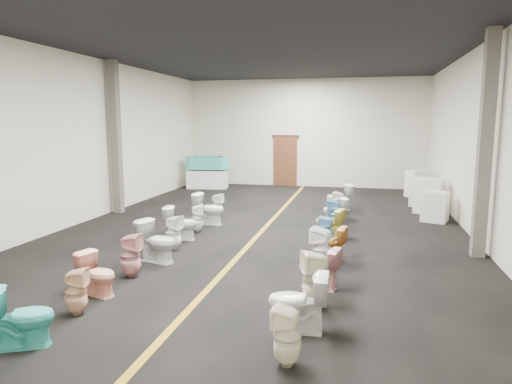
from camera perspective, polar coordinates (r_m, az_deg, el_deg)
floor at (r=11.87m, az=1.14°, el=-4.48°), size 16.00×16.00×0.00m
ceiling at (r=11.69m, az=1.21°, el=17.52°), size 16.00×16.00×0.00m
wall_back at (r=19.46m, az=6.09°, el=7.32°), size 10.00×0.00×10.00m
wall_front at (r=4.11m, az=-22.59°, el=1.58°), size 10.00×0.00×10.00m
wall_left at (r=13.52m, az=-20.18°, el=6.24°), size 0.00×16.00×16.00m
wall_right at (r=11.61m, az=26.21°, el=5.56°), size 0.00×16.00×16.00m
aisle_stripe at (r=11.87m, az=1.14°, el=-4.46°), size 0.12×15.60×0.01m
back_door at (r=19.58m, az=3.68°, el=3.85°), size 1.00×0.10×2.10m
door_frame at (r=19.53m, az=3.72°, el=6.98°), size 1.15×0.08×0.10m
column_left at (r=14.24m, az=-17.12°, el=6.49°), size 0.25×0.25×4.50m
column_right at (r=10.10m, az=26.72°, el=5.18°), size 0.25×0.25×4.50m
display_table at (r=19.03m, az=-6.07°, el=1.59°), size 1.75×1.07×0.73m
bathtub at (r=18.95m, az=-6.10°, el=3.71°), size 1.85×0.78×0.55m
appliance_crate_a at (r=13.48m, az=21.48°, el=-1.70°), size 0.82×0.82×0.83m
appliance_crate_b at (r=14.68m, az=20.82°, el=-0.44°), size 0.96×0.96×1.04m
appliance_crate_c at (r=15.82m, az=20.26°, el=-0.10°), size 0.98×0.98×0.87m
appliance_crate_d at (r=17.56m, az=19.56°, el=0.96°), size 0.91×0.91×0.98m
toilet_left_0 at (r=6.39m, az=-27.21°, el=-13.73°), size 0.85×0.69×0.76m
toilet_left_1 at (r=7.07m, az=-21.58°, el=-11.52°), size 0.38×0.37×0.68m
toilet_left_2 at (r=7.71m, az=-19.18°, el=-9.66°), size 0.76×0.57×0.69m
toilet_left_3 at (r=8.37m, az=-15.41°, el=-7.66°), size 0.40×0.39×0.79m
toilet_left_4 at (r=9.16m, az=-12.23°, el=-6.04°), size 0.89×0.63×0.82m
toilet_left_5 at (r=9.90m, az=-10.28°, el=-5.05°), size 0.41×0.41×0.75m
toilet_left_6 at (r=10.77m, az=-9.37°, el=-3.85°), size 0.79×0.49×0.78m
toilet_left_7 at (r=11.42m, az=-7.43°, el=-3.31°), size 0.42×0.41×0.69m
toilet_left_8 at (r=12.24m, az=-5.90°, el=-2.12°), size 0.84×0.50×0.84m
toilet_left_9 at (r=13.07m, az=-4.90°, el=-1.72°), size 0.36×0.35×0.70m
toilet_right_0 at (r=5.33m, az=3.93°, el=-17.60°), size 0.36×0.35×0.70m
toilet_right_1 at (r=6.12m, az=5.25°, el=-13.56°), size 0.79×0.47×0.80m
toilet_right_2 at (r=6.87m, az=7.44°, el=-10.78°), size 0.50×0.50×0.86m
toilet_right_3 at (r=7.63m, az=7.82°, el=-9.39°), size 0.76×0.53×0.70m
toilet_right_4 at (r=8.43m, az=8.25°, el=-7.16°), size 0.47×0.46×0.84m
toilet_right_5 at (r=9.26m, az=9.16°, el=-6.27°), size 0.71×0.48×0.67m
toilet_right_6 at (r=10.11m, az=8.83°, el=-4.95°), size 0.36×0.35×0.68m
toilet_right_7 at (r=11.00m, az=9.16°, el=-3.79°), size 0.77×0.59×0.70m
toilet_right_8 at (r=11.78m, az=9.76°, el=-2.76°), size 0.37×0.36×0.78m
toilet_right_9 at (r=12.65m, az=9.83°, el=-2.22°), size 0.75×0.58×0.67m
toilet_right_10 at (r=13.54m, az=10.36°, el=-1.46°), size 0.41×0.41×0.70m
toilet_right_11 at (r=14.33m, az=10.36°, el=-0.67°), size 0.91×0.73×0.81m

